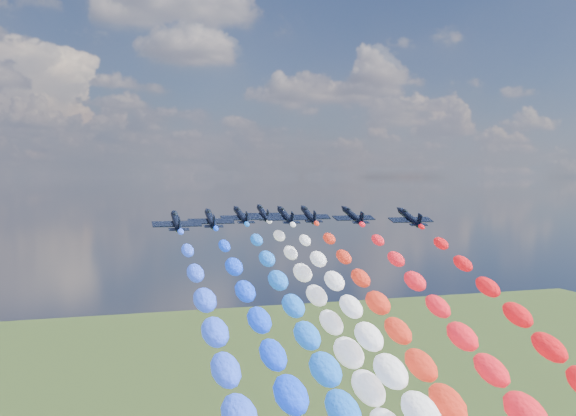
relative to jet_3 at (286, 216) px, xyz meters
name	(u,v)px	position (x,y,z in m)	size (l,w,h in m)	color
jet_0	(177,221)	(-27.21, -12.79, 0.00)	(9.76, 13.08, 2.88)	black
jet_1	(211,219)	(-18.97, -6.52, 0.00)	(9.76, 13.08, 2.88)	black
jet_2	(241,216)	(-9.68, 3.84, 0.00)	(9.76, 13.08, 2.88)	black
trail_2	(335,405)	(-9.68, -55.19, -25.83)	(6.19, 113.66, 54.54)	blue
jet_3	(286,216)	(0.00, 0.00, 0.00)	(9.76, 13.08, 2.88)	black
trail_3	(404,407)	(0.00, -59.03, -25.83)	(6.19, 113.66, 54.54)	white
jet_4	(263,213)	(-1.90, 12.53, 0.00)	(9.76, 13.08, 2.88)	black
trail_4	(359,384)	(-1.90, -46.50, -25.83)	(6.19, 113.66, 54.54)	white
jet_5	(309,215)	(6.32, 1.98, 0.00)	(9.76, 13.08, 2.88)	black
trail_5	(434,399)	(6.32, -57.05, -25.83)	(6.19, 113.66, 54.54)	red
jet_6	(353,216)	(14.82, -4.67, 0.00)	(9.76, 13.08, 2.88)	black
trail_6	(506,407)	(14.82, -63.70, -25.83)	(6.19, 113.66, 54.54)	red
jet_7	(410,218)	(23.89, -15.25, 0.00)	(9.76, 13.08, 2.88)	black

